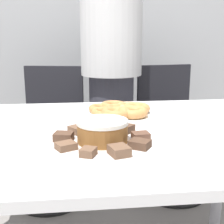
# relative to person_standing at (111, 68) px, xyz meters

# --- Properties ---
(wall_back) EXTENTS (8.00, 0.05, 2.60)m
(wall_back) POSITION_rel_person_standing_xyz_m (-0.11, 0.63, 0.44)
(wall_back) COLOR #A8AAAD
(wall_back) RESTS_ON ground_plane
(table) EXTENTS (1.41, 0.98, 0.73)m
(table) POSITION_rel_person_standing_xyz_m (-0.11, -0.96, -0.21)
(table) COLOR white
(table) RESTS_ON ground_plane
(person_standing) EXTENTS (0.40, 0.40, 1.64)m
(person_standing) POSITION_rel_person_standing_xyz_m (0.00, 0.00, 0.00)
(person_standing) COLOR #383842
(person_standing) RESTS_ON ground_plane
(office_chair_left) EXTENTS (0.51, 0.51, 0.87)m
(office_chair_left) POSITION_rel_person_standing_xyz_m (-0.41, -0.06, -0.45)
(office_chair_left) COLOR black
(office_chair_left) RESTS_ON ground_plane
(office_chair_right) EXTENTS (0.51, 0.51, 0.87)m
(office_chair_right) POSITION_rel_person_standing_xyz_m (0.41, -0.06, -0.45)
(office_chair_right) COLOR black
(office_chair_right) RESTS_ON ground_plane
(plate_cake) EXTENTS (0.34, 0.34, 0.01)m
(plate_cake) POSITION_rel_person_standing_xyz_m (-0.15, -1.13, -0.12)
(plate_cake) COLOR white
(plate_cake) RESTS_ON table
(plate_donuts) EXTENTS (0.36, 0.36, 0.01)m
(plate_donuts) POSITION_rel_person_standing_xyz_m (-0.05, -0.76, -0.12)
(plate_donuts) COLOR white
(plate_donuts) RESTS_ON table
(frosted_cake) EXTENTS (0.16, 0.16, 0.07)m
(frosted_cake) POSITION_rel_person_standing_xyz_m (-0.15, -1.13, -0.08)
(frosted_cake) COLOR brown
(frosted_cake) RESTS_ON plate_cake
(lamington_0) EXTENTS (0.08, 0.07, 0.02)m
(lamington_0) POSITION_rel_person_standing_xyz_m (-0.05, -1.20, -0.10)
(lamington_0) COLOR #513828
(lamington_0) RESTS_ON plate_cake
(lamington_1) EXTENTS (0.06, 0.05, 0.02)m
(lamington_1) POSITION_rel_person_standing_xyz_m (-0.03, -1.11, -0.11)
(lamington_1) COLOR brown
(lamington_1) RESTS_ON plate_cake
(lamington_2) EXTENTS (0.07, 0.07, 0.03)m
(lamington_2) POSITION_rel_person_standing_xyz_m (-0.07, -1.04, -0.10)
(lamington_2) COLOR #513828
(lamington_2) RESTS_ON plate_cake
(lamington_3) EXTENTS (0.05, 0.06, 0.03)m
(lamington_3) POSITION_rel_person_standing_xyz_m (-0.15, -1.01, -0.10)
(lamington_3) COLOR brown
(lamington_3) RESTS_ON plate_cake
(lamington_4) EXTENTS (0.07, 0.08, 0.02)m
(lamington_4) POSITION_rel_person_standing_xyz_m (-0.23, -1.03, -0.10)
(lamington_4) COLOR brown
(lamington_4) RESTS_ON plate_cake
(lamington_5) EXTENTS (0.07, 0.06, 0.02)m
(lamington_5) POSITION_rel_person_standing_xyz_m (-0.27, -1.10, -0.10)
(lamington_5) COLOR #513828
(lamington_5) RESTS_ON plate_cake
(lamington_6) EXTENTS (0.07, 0.07, 0.02)m
(lamington_6) POSITION_rel_person_standing_xyz_m (-0.26, -1.19, -0.11)
(lamington_6) COLOR brown
(lamington_6) RESTS_ON plate_cake
(lamington_7) EXTENTS (0.05, 0.06, 0.02)m
(lamington_7) POSITION_rel_person_standing_xyz_m (-0.20, -1.24, -0.11)
(lamington_7) COLOR brown
(lamington_7) RESTS_ON plate_cake
(lamington_8) EXTENTS (0.06, 0.07, 0.03)m
(lamington_8) POSITION_rel_person_standing_xyz_m (-0.12, -1.25, -0.10)
(lamington_8) COLOR brown
(lamington_8) RESTS_ON plate_cake
(donut_0) EXTENTS (0.12, 0.12, 0.03)m
(donut_0) POSITION_rel_person_standing_xyz_m (-0.05, -0.76, -0.10)
(donut_0) COLOR #C68447
(donut_0) RESTS_ON plate_donuts
(donut_1) EXTENTS (0.11, 0.11, 0.03)m
(donut_1) POSITION_rel_person_standing_xyz_m (-0.00, -0.71, -0.10)
(donut_1) COLOR #E5AD66
(donut_1) RESTS_ON plate_donuts
(donut_2) EXTENTS (0.12, 0.12, 0.03)m
(donut_2) POSITION_rel_person_standing_xyz_m (-0.07, -0.69, -0.10)
(donut_2) COLOR #C68447
(donut_2) RESTS_ON plate_donuts
(donut_3) EXTENTS (0.10, 0.10, 0.03)m
(donut_3) POSITION_rel_person_standing_xyz_m (-0.13, -0.73, -0.10)
(donut_3) COLOR #C68447
(donut_3) RESTS_ON plate_donuts
(donut_4) EXTENTS (0.12, 0.12, 0.03)m
(donut_4) POSITION_rel_person_standing_xyz_m (-0.11, -0.79, -0.10)
(donut_4) COLOR #C68447
(donut_4) RESTS_ON plate_donuts
(donut_5) EXTENTS (0.12, 0.12, 0.04)m
(donut_5) POSITION_rel_person_standing_xyz_m (-0.07, -0.84, -0.10)
(donut_5) COLOR #C68447
(donut_5) RESTS_ON plate_donuts
(donut_6) EXTENTS (0.12, 0.12, 0.04)m
(donut_6) POSITION_rel_person_standing_xyz_m (-0.00, -0.83, -0.10)
(donut_6) COLOR #D18E4C
(donut_6) RESTS_ON plate_donuts
(donut_7) EXTENTS (0.11, 0.11, 0.04)m
(donut_7) POSITION_rel_person_standing_xyz_m (0.02, -0.77, -0.10)
(donut_7) COLOR #D18E4C
(donut_7) RESTS_ON plate_donuts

